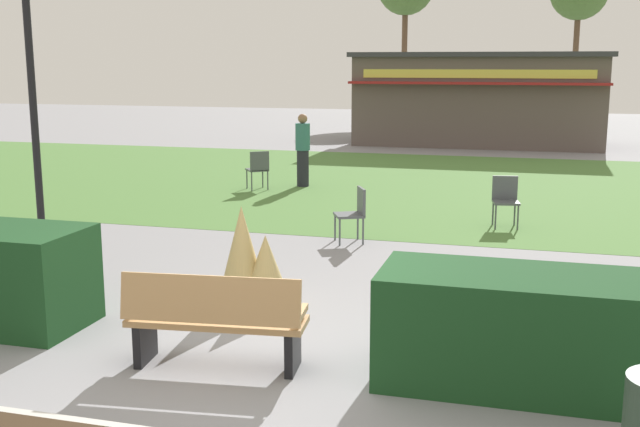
# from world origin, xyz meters

# --- Properties ---
(ground_plane) EXTENTS (80.00, 80.00, 0.00)m
(ground_plane) POSITION_xyz_m (0.00, 0.00, 0.00)
(ground_plane) COLOR gray
(lawn_patch) EXTENTS (36.00, 12.00, 0.01)m
(lawn_patch) POSITION_xyz_m (0.00, 11.51, 0.00)
(lawn_patch) COLOR #4C7A38
(lawn_patch) RESTS_ON ground_plane
(park_bench) EXTENTS (1.75, 0.71, 0.95)m
(park_bench) POSITION_xyz_m (-0.30, -0.18, 0.48)
(park_bench) COLOR tan
(park_bench) RESTS_ON ground_plane
(hedge_right) EXTENTS (2.34, 1.10, 1.03)m
(hedge_right) POSITION_xyz_m (2.39, 0.20, 0.52)
(hedge_right) COLOR #19421E
(hedge_right) RESTS_ON ground_plane
(ornamental_grass_behind_left) EXTENTS (0.64, 0.64, 1.23)m
(ornamental_grass_behind_left) POSITION_xyz_m (-0.73, 1.65, 0.61)
(ornamental_grass_behind_left) COLOR tan
(ornamental_grass_behind_left) RESTS_ON ground_plane
(ornamental_grass_behind_right) EXTENTS (0.66, 0.66, 0.90)m
(ornamental_grass_behind_right) POSITION_xyz_m (-0.43, 1.63, 0.45)
(ornamental_grass_behind_right) COLOR tan
(ornamental_grass_behind_right) RESTS_ON ground_plane
(lamppost_mid) EXTENTS (0.36, 0.36, 4.39)m
(lamppost_mid) POSITION_xyz_m (-5.19, 4.09, 2.75)
(lamppost_mid) COLOR black
(lamppost_mid) RESTS_ON ground_plane
(food_kiosk) EXTENTS (8.62, 4.20, 3.19)m
(food_kiosk) POSITION_xyz_m (0.53, 21.31, 1.60)
(food_kiosk) COLOR #594C47
(food_kiosk) RESTS_ON ground_plane
(cafe_chair_west) EXTENTS (0.59, 0.59, 0.89)m
(cafe_chair_west) POSITION_xyz_m (-0.22, 5.29, 0.53)
(cafe_chair_west) COLOR #4C5156
(cafe_chair_west) RESTS_ON ground_plane
(cafe_chair_east) EXTENTS (0.62, 0.62, 0.89)m
(cafe_chair_east) POSITION_xyz_m (-3.51, 9.78, 0.53)
(cafe_chair_east) COLOR #4C5156
(cafe_chair_east) RESTS_ON ground_plane
(cafe_chair_north) EXTENTS (0.51, 0.51, 0.89)m
(cafe_chair_north) POSITION_xyz_m (2.06, 7.20, 0.53)
(cafe_chair_north) COLOR #4C5156
(cafe_chair_north) RESTS_ON ground_plane
(person_standing) EXTENTS (0.34, 0.34, 1.69)m
(person_standing) POSITION_xyz_m (-2.68, 10.55, 0.86)
(person_standing) COLOR #23232D
(person_standing) RESTS_ON ground_plane
(parked_car_west_slot) EXTENTS (4.26, 2.17, 1.20)m
(parked_car_west_slot) POSITION_xyz_m (-2.70, 28.35, 0.64)
(parked_car_west_slot) COLOR #B7BABF
(parked_car_west_slot) RESTS_ON ground_plane
(parked_car_center_slot) EXTENTS (4.36, 2.37, 1.20)m
(parked_car_center_slot) POSITION_xyz_m (2.51, 28.35, 0.64)
(parked_car_center_slot) COLOR #2D6638
(parked_car_center_slot) RESTS_ON ground_plane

